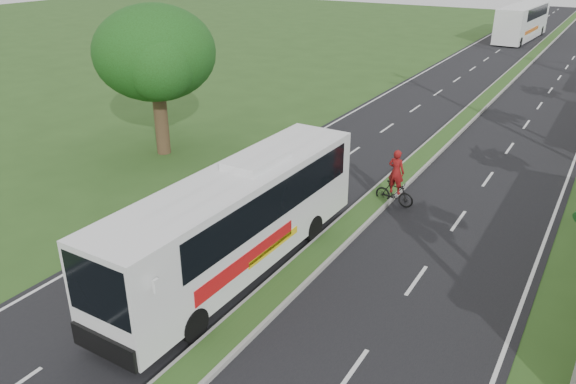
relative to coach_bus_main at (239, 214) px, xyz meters
The scene contains 9 objects.
ground 3.86m from the coach_bus_main, 54.93° to the right, with size 180.00×180.00×0.00m, color #2D4F1D.
road_asphalt 17.54m from the coach_bus_main, 83.80° to the left, with size 14.00×160.00×0.02m, color black.
median_strip 17.53m from the coach_bus_main, 83.80° to the left, with size 1.20×160.00×0.18m.
lane_edge_left 18.09m from the coach_bus_main, 105.55° to the left, with size 0.12×160.00×0.01m, color silver.
lane_edge_right 19.44m from the coach_bus_main, 63.64° to the left, with size 0.12×160.00×0.01m, color silver.
shade_tree 12.94m from the coach_bus_main, 144.36° to the left, with size 6.30×6.00×7.54m.
coach_bus_main is the anchor object (origin of this frame).
coach_bus_far 56.41m from the coach_bus_main, 91.19° to the left, with size 3.56×13.04×3.76m.
motorcyclist 7.97m from the coach_bus_main, 70.71° to the left, with size 1.74×0.61×2.45m.
Camera 1 is at (7.89, -10.53, 10.14)m, focal length 35.00 mm.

